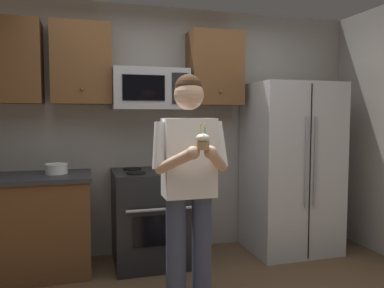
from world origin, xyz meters
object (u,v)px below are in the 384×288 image
oven_range (153,217)px  bowl_large_white (56,168)px  refrigerator (291,168)px  person (189,179)px  microwave (150,89)px  cupcake (203,141)px

oven_range → bowl_large_white: (-0.89, 0.05, 0.51)m
refrigerator → person: 1.69m
refrigerator → bowl_large_white: bearing=177.9°
oven_range → person: size_ratio=0.53×
oven_range → microwave: bearing=90.0°
person → refrigerator: bearing=34.0°
bowl_large_white → cupcake: bearing=-53.8°
refrigerator → cupcake: refrigerator is taller
oven_range → refrigerator: (1.50, -0.04, 0.44)m
bowl_large_white → person: bearing=-46.0°
person → cupcake: bearing=-90.0°
refrigerator → bowl_large_white: refrigerator is taller
microwave → cupcake: (0.10, -1.43, -0.43)m
refrigerator → person: (-1.40, -0.94, 0.10)m
refrigerator → cupcake: size_ratio=10.35×
microwave → oven_range: bearing=-90.0°
oven_range → cupcake: 1.55m
oven_range → refrigerator: refrigerator is taller
cupcake → refrigerator: bearing=42.3°
cupcake → oven_range: bearing=94.5°
bowl_large_white → cupcake: (0.99, -1.36, 0.32)m
microwave → refrigerator: microwave is taller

